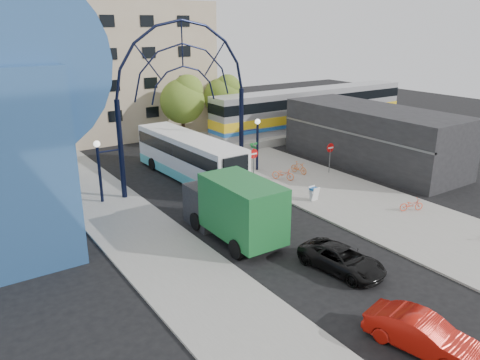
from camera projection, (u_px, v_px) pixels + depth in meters
ground at (312, 257)px, 24.79m from camera, size 120.00×120.00×0.00m
sidewalk_east at (359, 203)px, 32.17m from camera, size 8.00×56.00×0.12m
plaza_west at (152, 245)px, 26.02m from camera, size 5.00×50.00×0.12m
gateway_arch at (183, 71)px, 33.05m from camera, size 13.64×0.44×12.10m
stop_sign at (254, 157)px, 36.13m from camera, size 0.80×0.07×2.50m
do_not_enter_sign at (330, 151)px, 37.86m from camera, size 0.76×0.07×2.48m
street_name_sign at (253, 152)px, 36.77m from camera, size 0.70×0.70×2.80m
sandwich_board at (314, 192)px, 32.23m from camera, size 0.55×0.61×0.99m
commercial_block_east at (372, 136)px, 40.36m from camera, size 6.00×16.00×5.00m
apartment_block at (111, 69)px, 51.06m from camera, size 20.00×12.10×14.00m
train_platform at (311, 130)px, 52.57m from camera, size 32.00×5.00×0.80m
train_car at (312, 108)px, 51.78m from camera, size 25.10×3.05×4.20m
tree_north_a at (184, 99)px, 46.92m from camera, size 4.48×4.48×7.00m
tree_north_b at (70, 95)px, 44.53m from camera, size 5.12×5.12×8.00m
tree_north_c at (224, 95)px, 51.79m from camera, size 4.16×4.16×6.50m
city_bus at (189, 157)px, 36.82m from camera, size 3.34×12.67×3.45m
green_truck at (233, 207)px, 26.57m from camera, size 2.89×7.34×3.69m
black_suv at (342, 259)px, 23.25m from camera, size 2.68×4.74×1.25m
red_sedan at (422, 334)px, 17.53m from camera, size 2.42×4.51×1.41m
bike_near_a at (283, 174)px, 36.56m from camera, size 1.50×1.86×0.95m
bike_near_b at (299, 168)px, 38.09m from camera, size 0.69×1.68×0.98m
bike_far_a at (411, 205)px, 30.51m from camera, size 1.68×1.19×0.84m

